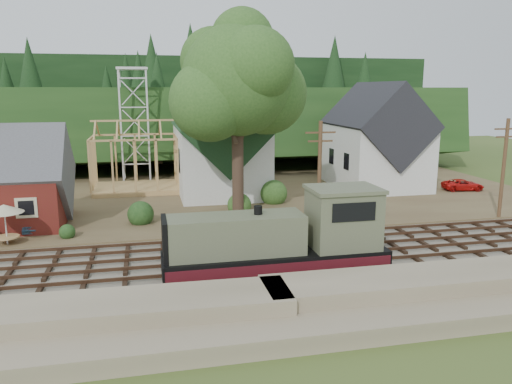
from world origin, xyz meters
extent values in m
plane|color=#384C1E|center=(0.00, 0.00, 0.00)|extent=(140.00, 140.00, 0.00)
cube|color=#7F7259|center=(0.00, -8.50, 0.00)|extent=(64.00, 5.00, 1.60)
cube|color=#726B5B|center=(0.00, 0.00, 0.08)|extent=(64.00, 11.00, 0.16)
cube|color=brown|center=(0.00, 18.00, 0.15)|extent=(64.00, 26.00, 0.30)
cube|color=#1E3F19|center=(0.00, 42.00, 0.00)|extent=(70.00, 28.96, 12.74)
cube|color=black|center=(0.00, 58.00, 0.00)|extent=(80.00, 20.00, 12.00)
cube|color=silver|center=(2.00, 20.00, 3.50)|extent=(8.00, 12.00, 6.40)
cube|color=#163117|center=(2.00, 20.00, 6.70)|extent=(8.40, 12.96, 8.40)
cube|color=silver|center=(2.00, 14.00, 8.70)|extent=(2.40, 2.40, 4.00)
cone|color=#163117|center=(2.00, 14.00, 12.00)|extent=(5.37, 5.37, 2.60)
cube|color=silver|center=(18.00, 19.00, 3.50)|extent=(8.00, 10.00, 6.40)
cube|color=black|center=(18.00, 19.00, 6.70)|extent=(8.40, 10.80, 8.40)
cube|color=tan|center=(-6.00, 22.00, 0.55)|extent=(8.00, 6.00, 0.50)
cube|color=tan|center=(-6.00, 22.00, 7.20)|extent=(8.00, 0.18, 0.18)
cube|color=silver|center=(-7.40, 26.60, 6.30)|extent=(0.18, 0.18, 12.00)
cube|color=silver|center=(-4.60, 26.60, 6.30)|extent=(0.18, 0.18, 12.00)
cube|color=silver|center=(-7.40, 29.40, 6.30)|extent=(0.18, 0.18, 12.00)
cube|color=silver|center=(-4.60, 29.40, 6.30)|extent=(0.18, 0.18, 12.00)
cube|color=silver|center=(-6.00, 28.00, 12.30)|extent=(3.20, 3.20, 0.25)
cylinder|color=#38281E|center=(2.00, 10.00, 4.30)|extent=(0.90, 0.90, 8.00)
sphere|color=#2D521E|center=(2.00, 10.00, 10.80)|extent=(8.40, 8.40, 8.40)
sphere|color=#2D521E|center=(4.50, 11.00, 9.80)|extent=(6.40, 6.40, 6.40)
sphere|color=#2D521E|center=(-0.20, 9.20, 9.30)|extent=(6.00, 6.00, 6.00)
cylinder|color=#4C331E|center=(7.00, 5.20, 4.00)|extent=(0.28, 0.28, 8.00)
cube|color=#4C331E|center=(7.00, 5.20, 7.20)|extent=(2.20, 0.12, 0.12)
cube|color=#4C331E|center=(7.00, 5.20, 6.60)|extent=(1.80, 0.12, 0.12)
cylinder|color=#4C331E|center=(22.00, 5.20, 4.00)|extent=(0.28, 0.28, 8.00)
cube|color=#4C331E|center=(22.00, 5.20, 7.20)|extent=(2.20, 0.12, 0.12)
cube|color=#4C331E|center=(22.00, 5.20, 6.60)|extent=(1.80, 0.12, 0.12)
cube|color=black|center=(1.68, -3.00, 0.33)|extent=(11.97, 2.49, 0.35)
cube|color=black|center=(1.68, -3.00, 1.06)|extent=(11.97, 2.89, 1.10)
cube|color=#565A42|center=(-0.51, -3.00, 2.65)|extent=(7.18, 2.29, 2.09)
cube|color=#565A42|center=(5.48, -3.00, 3.20)|extent=(3.59, 2.79, 3.19)
cube|color=#565A42|center=(5.48, -3.00, 4.85)|extent=(3.79, 2.99, 0.20)
cube|color=black|center=(5.48, -4.42, 3.90)|extent=(2.39, 0.06, 1.00)
cube|color=#4A1017|center=(1.68, -4.47, 1.06)|extent=(11.97, 0.04, 0.70)
cube|color=#4A1017|center=(1.68, -1.53, 1.06)|extent=(11.97, 0.04, 0.70)
cylinder|color=black|center=(0.69, -3.00, 3.80)|extent=(0.44, 0.44, 0.70)
imported|color=#5387B3|center=(-13.18, 9.33, 0.96)|extent=(2.44, 4.14, 1.32)
imported|color=red|center=(25.67, 15.18, 0.85)|extent=(4.21, 2.40, 1.11)
cylinder|color=silver|center=(-13.97, 5.90, 1.49)|extent=(0.11, 0.11, 2.38)
cylinder|color=tan|center=(-13.97, 5.90, 0.79)|extent=(1.51, 1.51, 0.09)
cone|color=beige|center=(-13.97, 5.90, 2.68)|extent=(2.38, 2.38, 0.54)
camera|label=1|loc=(-4.93, -27.83, 10.15)|focal=35.00mm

